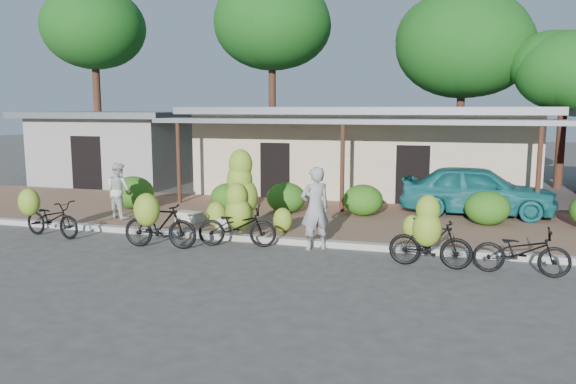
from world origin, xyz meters
name	(u,v)px	position (x,y,z in m)	size (l,w,h in m)	color
ground	(286,268)	(0.00, 0.00, 0.00)	(100.00, 100.00, 0.00)	#44423F
sidewalk	(335,220)	(0.00, 5.00, 0.06)	(60.00, 6.00, 0.12)	#885F49
curb	(309,242)	(0.00, 2.00, 0.07)	(60.00, 0.25, 0.15)	#A8A399
shop_main	(366,149)	(0.00, 10.93, 1.72)	(13.00, 8.50, 3.35)	beige
shop_grey	(121,147)	(-11.00, 10.99, 1.62)	(7.00, 6.00, 3.15)	gray
tree_back_left	(92,26)	(-13.69, 13.11, 7.22)	(5.04, 4.91, 9.10)	#4A2B1D
tree_far_center	(269,21)	(-5.69, 16.11, 7.53)	(5.79, 5.71, 9.72)	#4A2B1D
tree_center_right	(459,42)	(3.31, 16.61, 6.30)	(6.15, 6.11, 8.64)	#4A2B1D
tree_near_right	(560,69)	(7.31, 14.61, 4.90)	(4.20, 4.00, 6.47)	#4A2B1D
hedge_0	(133,192)	(-6.51, 4.68, 0.64)	(1.34, 1.20, 1.04)	#225C15
hedge_1	(228,197)	(-3.45, 5.22, 0.55)	(1.11, 1.00, 0.86)	#225C15
hedge_2	(286,198)	(-1.60, 5.37, 0.59)	(1.20, 1.08, 0.94)	#225C15
hedge_3	(363,200)	(0.74, 5.60, 0.59)	(1.20, 1.08, 0.93)	#225C15
hedge_4	(487,208)	(4.23, 5.20, 0.59)	(1.22, 1.09, 0.95)	#225C15
bike_far_left	(49,216)	(-6.64, 0.93, 0.55)	(1.91, 1.35, 1.36)	black
bike_left	(158,223)	(-3.34, 0.64, 0.64)	(1.86, 1.23, 1.42)	black
bike_center	(239,208)	(-1.70, 1.69, 0.89)	(1.99, 1.37, 2.31)	black
bike_right	(430,238)	(2.88, 0.72, 0.67)	(1.76, 1.20, 1.63)	black
bike_far_right	(521,251)	(4.66, 0.85, 0.48)	(1.87, 0.73, 0.97)	black
loose_banana_a	(216,214)	(-2.84, 2.89, 0.46)	(0.55, 0.47, 0.69)	#8CAA2A
loose_banana_b	(283,220)	(-0.91, 2.74, 0.44)	(0.51, 0.43, 0.64)	#8CAA2A
loose_banana_c	(412,226)	(2.37, 3.01, 0.41)	(0.46, 0.39, 0.58)	#8CAA2A
sack_near	(232,222)	(-2.41, 2.93, 0.27)	(0.85, 0.40, 0.30)	beige
sack_far	(189,217)	(-3.85, 3.28, 0.26)	(0.75, 0.38, 0.28)	beige
vendor	(315,208)	(0.22, 1.68, 0.98)	(0.72, 0.47, 1.97)	gray
bystander	(119,190)	(-6.04, 3.19, 0.94)	(0.80, 0.62, 1.64)	silver
teal_van	(477,190)	(4.00, 6.66, 0.88)	(1.80, 4.46, 1.52)	#186A6D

